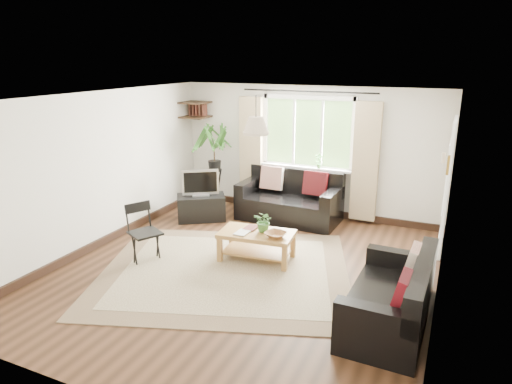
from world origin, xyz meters
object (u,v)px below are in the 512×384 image
at_px(sofa_right, 389,293).
at_px(tv_stand, 201,207).
at_px(sofa_back, 289,197).
at_px(palm_stand, 215,166).
at_px(folding_chair, 145,234).
at_px(coffee_table, 257,246).

distance_m(sofa_right, tv_stand, 4.24).
distance_m(sofa_back, palm_stand, 1.67).
relative_size(palm_stand, folding_chair, 1.93).
relative_size(tv_stand, palm_stand, 0.52).
xyz_separation_m(sofa_right, folding_chair, (-3.47, 0.23, 0.04)).
distance_m(palm_stand, folding_chair, 2.72).
relative_size(sofa_back, sofa_right, 1.12).
bearing_deg(sofa_right, palm_stand, -125.72).
relative_size(sofa_back, coffee_table, 1.69).
bearing_deg(tv_stand, coffee_table, -69.04).
height_order(sofa_back, folding_chair, folding_chair).
height_order(sofa_right, palm_stand, palm_stand).
relative_size(coffee_table, tv_stand, 1.26).
height_order(tv_stand, palm_stand, palm_stand).
distance_m(sofa_right, palm_stand, 4.81).
height_order(sofa_right, folding_chair, folding_chair).
distance_m(coffee_table, tv_stand, 2.03).
bearing_deg(folding_chair, sofa_right, -66.19).
xyz_separation_m(sofa_back, coffee_table, (0.17, -1.83, -0.21)).
relative_size(sofa_right, palm_stand, 0.99).
bearing_deg(coffee_table, palm_stand, 132.27).
bearing_deg(palm_stand, sofa_right, -37.31).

